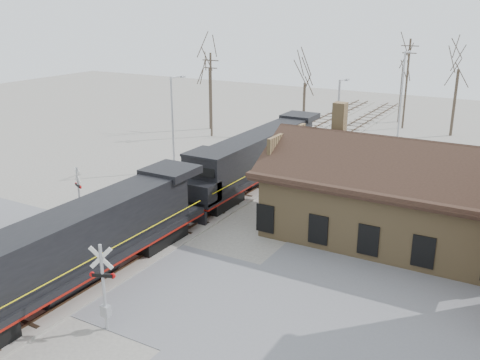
{
  "coord_description": "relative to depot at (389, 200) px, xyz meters",
  "views": [
    {
      "loc": [
        19.39,
        -19.44,
        13.79
      ],
      "look_at": [
        3.1,
        9.0,
        3.12
      ],
      "focal_mm": 40.0,
      "sensor_mm": 36.0,
      "label": 1
    }
  ],
  "objects": [
    {
      "name": "utility_pole_b",
      "position": [
        -6.8,
        32.22,
        2.99
      ],
      "size": [
        2.0,
        0.24,
        10.33
      ],
      "color": "#382D23",
      "rests_on": "ground"
    },
    {
      "name": "tree_a",
      "position": [
        -26.44,
        20.68,
        5.87
      ],
      "size": [
        4.74,
        4.74,
        11.63
      ],
      "color": "#382D23",
      "rests_on": "ground"
    },
    {
      "name": "ground",
      "position": [
        -11.99,
        -12.0,
        -2.41
      ],
      "size": [
        140.0,
        140.0,
        0.0
      ],
      "primitive_type": "plane",
      "color": "#A39E93",
      "rests_on": "ground"
    },
    {
      "name": "track_siding",
      "position": [
        -16.49,
        3.0,
        -2.34
      ],
      "size": [
        3.4,
        90.0,
        0.24
      ],
      "color": "#A39E93",
      "rests_on": "ground"
    },
    {
      "name": "streetlight_c",
      "position": [
        -4.59,
        20.75,
        3.04
      ],
      "size": [
        0.25,
        2.04,
        9.8
      ],
      "color": "#A5A8AD",
      "rests_on": "ground"
    },
    {
      "name": "road",
      "position": [
        -11.99,
        -12.0,
        -2.39
      ],
      "size": [
        60.0,
        9.0,
        0.03
      ],
      "primitive_type": "cube",
      "color": "slate",
      "rests_on": "ground"
    },
    {
      "name": "streetlight_b",
      "position": [
        -6.65,
        8.89,
        2.31
      ],
      "size": [
        0.25,
        2.04,
        8.37
      ],
      "color": "#A5A8AD",
      "rests_on": "ground"
    },
    {
      "name": "locomotive_trailing",
      "position": [
        -11.99,
        4.74,
        -0.13
      ],
      "size": [
        2.92,
        19.53,
        4.1
      ],
      "color": "black",
      "rests_on": "ground"
    },
    {
      "name": "utility_pole_a",
      "position": [
        -24.31,
        17.59,
        2.36
      ],
      "size": [
        2.0,
        0.24,
        9.1
      ],
      "color": "#382D23",
      "rests_on": "ground"
    },
    {
      "name": "tree_b",
      "position": [
        -16.41,
        24.87,
        4.06
      ],
      "size": [
        3.71,
        3.71,
        9.09
      ],
      "color": "#382D23",
      "rests_on": "ground"
    },
    {
      "name": "tree_c",
      "position": [
        -8.12,
        35.71,
        5.48
      ],
      "size": [
        4.52,
        4.52,
        11.08
      ],
      "color": "#382D23",
      "rests_on": "ground"
    },
    {
      "name": "tree_d",
      "position": [
        -1.18,
        31.08,
        6.12
      ],
      "size": [
        4.89,
        4.89,
        11.97
      ],
      "color": "#382D23",
      "rests_on": "ground"
    },
    {
      "name": "parking_lot",
      "position": [
        6.01,
        -8.0,
        -2.39
      ],
      "size": [
        22.0,
        26.0,
        0.03
      ],
      "primitive_type": "cube",
      "color": "slate",
      "rests_on": "ground"
    },
    {
      "name": "crossbuck_near",
      "position": [
        -8.09,
        -16.41,
        -0.47
      ],
      "size": [
        1.13,
        0.51,
        4.14
      ],
      "rotation": [
        0.0,
        0.0,
        0.38
      ],
      "color": "#A5A8AD",
      "rests_on": "ground"
    },
    {
      "name": "locomotive_lead",
      "position": [
        -11.99,
        -15.06,
        -0.13
      ],
      "size": [
        2.92,
        19.53,
        4.33
      ],
      "color": "black",
      "rests_on": "ground"
    },
    {
      "name": "streetlight_a",
      "position": [
        -19.93,
        4.84,
        2.23
      ],
      "size": [
        0.25,
        2.04,
        8.23
      ],
      "color": "#A5A8AD",
      "rests_on": "ground"
    },
    {
      "name": "crossbuck_far",
      "position": [
        -18.84,
        -7.44,
        -0.67
      ],
      "size": [
        0.99,
        0.49,
        3.65
      ],
      "rotation": [
        0.0,
        0.0,
        2.73
      ],
      "color": "#A5A8AD",
      "rests_on": "ground"
    },
    {
      "name": "depot",
      "position": [
        0.0,
        0.0,
        0.0
      ],
      "size": [
        15.2,
        9.31,
        7.9
      ],
      "color": "olive",
      "rests_on": "ground"
    },
    {
      "name": "track_main",
      "position": [
        -11.99,
        3.0,
        -2.34
      ],
      "size": [
        3.4,
        90.0,
        0.24
      ],
      "color": "#A39E93",
      "rests_on": "ground"
    }
  ]
}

